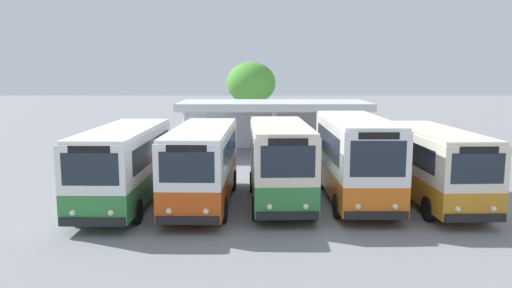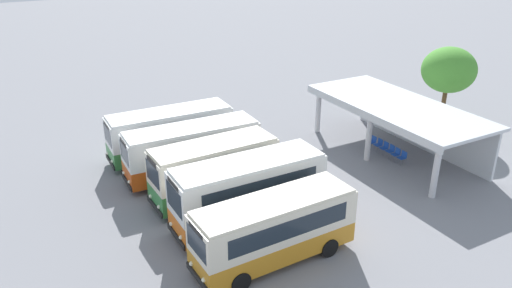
{
  "view_description": "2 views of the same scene",
  "coord_description": "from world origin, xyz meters",
  "px_view_note": "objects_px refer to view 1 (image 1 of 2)",
  "views": [
    {
      "loc": [
        -1.93,
        -17.84,
        5.39
      ],
      "look_at": [
        -2.02,
        5.55,
        1.93
      ],
      "focal_mm": 34.9,
      "sensor_mm": 36.0,
      "label": 1
    },
    {
      "loc": [
        20.75,
        -7.56,
        13.65
      ],
      "look_at": [
        -1.81,
        4.86,
        2.3
      ],
      "focal_mm": 34.69,
      "sensor_mm": 36.0,
      "label": 2
    }
  ],
  "objects_px": {
    "city_bus_fifth_blue": "(436,163)",
    "waiting_chair_end_by_column": "(257,147)",
    "city_bus_second_in_row": "(205,162)",
    "waiting_chair_fifth_seat": "(291,147)",
    "city_bus_fourth_amber": "(357,156)",
    "waiting_chair_second_from_end": "(265,147)",
    "waiting_chair_middle_seat": "(274,147)",
    "city_bus_middle_cream": "(282,160)",
    "city_bus_nearest_orange": "(126,163)",
    "waiting_chair_far_end_seat": "(300,147)",
    "waiting_chair_fourth_seat": "(283,147)"
  },
  "relations": [
    {
      "from": "city_bus_middle_cream",
      "to": "waiting_chair_fourth_seat",
      "type": "xyz_separation_m",
      "value": [
        0.63,
        12.08,
        -1.29
      ]
    },
    {
      "from": "waiting_chair_far_end_seat",
      "to": "waiting_chair_second_from_end",
      "type": "bearing_deg",
      "value": 178.7
    },
    {
      "from": "waiting_chair_middle_seat",
      "to": "city_bus_second_in_row",
      "type": "bearing_deg",
      "value": -104.79
    },
    {
      "from": "city_bus_nearest_orange",
      "to": "waiting_chair_fourth_seat",
      "type": "xyz_separation_m",
      "value": [
        6.85,
        12.29,
        -1.22
      ]
    },
    {
      "from": "waiting_chair_end_by_column",
      "to": "waiting_chair_second_from_end",
      "type": "relative_size",
      "value": 1.0
    },
    {
      "from": "city_bus_fourth_amber",
      "to": "waiting_chair_second_from_end",
      "type": "xyz_separation_m",
      "value": [
        -3.59,
        11.66,
        -1.39
      ]
    },
    {
      "from": "waiting_chair_middle_seat",
      "to": "waiting_chair_end_by_column",
      "type": "bearing_deg",
      "value": -177.57
    },
    {
      "from": "waiting_chair_end_by_column",
      "to": "waiting_chair_fourth_seat",
      "type": "xyz_separation_m",
      "value": [
        1.67,
        0.05,
        0.0
      ]
    },
    {
      "from": "city_bus_second_in_row",
      "to": "city_bus_fifth_blue",
      "type": "bearing_deg",
      "value": 0.12
    },
    {
      "from": "city_bus_fifth_blue",
      "to": "waiting_chair_end_by_column",
      "type": "bearing_deg",
      "value": 121.17
    },
    {
      "from": "waiting_chair_end_by_column",
      "to": "waiting_chair_fifth_seat",
      "type": "distance_m",
      "value": 2.22
    },
    {
      "from": "waiting_chair_second_from_end",
      "to": "city_bus_middle_cream",
      "type": "bearing_deg",
      "value": -87.72
    },
    {
      "from": "city_bus_middle_cream",
      "to": "waiting_chair_second_from_end",
      "type": "xyz_separation_m",
      "value": [
        -0.48,
        12.08,
        -1.29
      ]
    },
    {
      "from": "waiting_chair_second_from_end",
      "to": "city_bus_second_in_row",
      "type": "bearing_deg",
      "value": -102.29
    },
    {
      "from": "city_bus_fifth_blue",
      "to": "waiting_chair_middle_seat",
      "type": "relative_size",
      "value": 8.75
    },
    {
      "from": "city_bus_nearest_orange",
      "to": "waiting_chair_fourth_seat",
      "type": "distance_m",
      "value": 14.12
    },
    {
      "from": "waiting_chair_end_by_column",
      "to": "waiting_chair_middle_seat",
      "type": "distance_m",
      "value": 1.11
    },
    {
      "from": "city_bus_middle_cream",
      "to": "city_bus_fourth_amber",
      "type": "height_order",
      "value": "city_bus_fourth_amber"
    },
    {
      "from": "city_bus_fourth_amber",
      "to": "waiting_chair_fifth_seat",
      "type": "bearing_deg",
      "value": 99.4
    },
    {
      "from": "city_bus_middle_cream",
      "to": "city_bus_fifth_blue",
      "type": "distance_m",
      "value": 6.22
    },
    {
      "from": "city_bus_fifth_blue",
      "to": "waiting_chair_fourth_seat",
      "type": "relative_size",
      "value": 8.75
    },
    {
      "from": "city_bus_fourth_amber",
      "to": "city_bus_fifth_blue",
      "type": "bearing_deg",
      "value": -7.17
    },
    {
      "from": "waiting_chair_middle_seat",
      "to": "waiting_chair_fifth_seat",
      "type": "bearing_deg",
      "value": -2.15
    },
    {
      "from": "waiting_chair_fifth_seat",
      "to": "waiting_chair_far_end_seat",
      "type": "xyz_separation_m",
      "value": [
        0.56,
        0.0,
        0.0
      ]
    },
    {
      "from": "city_bus_middle_cream",
      "to": "city_bus_second_in_row",
      "type": "bearing_deg",
      "value": 179.88
    },
    {
      "from": "waiting_chair_fourth_seat",
      "to": "waiting_chair_middle_seat",
      "type": "bearing_deg",
      "value": -179.56
    },
    {
      "from": "city_bus_nearest_orange",
      "to": "city_bus_fourth_amber",
      "type": "xyz_separation_m",
      "value": [
        9.33,
        0.63,
        0.17
      ]
    },
    {
      "from": "city_bus_second_in_row",
      "to": "city_bus_fifth_blue",
      "type": "distance_m",
      "value": 9.33
    },
    {
      "from": "city_bus_middle_cream",
      "to": "city_bus_fourth_amber",
      "type": "xyz_separation_m",
      "value": [
        3.11,
        0.42,
        0.1
      ]
    },
    {
      "from": "city_bus_middle_cream",
      "to": "waiting_chair_far_end_seat",
      "type": "xyz_separation_m",
      "value": [
        1.74,
        12.03,
        -1.29
      ]
    },
    {
      "from": "waiting_chair_end_by_column",
      "to": "waiting_chair_fifth_seat",
      "type": "relative_size",
      "value": 1.0
    },
    {
      "from": "city_bus_fifth_blue",
      "to": "city_bus_fourth_amber",
      "type": "bearing_deg",
      "value": 172.83
    },
    {
      "from": "city_bus_nearest_orange",
      "to": "city_bus_second_in_row",
      "type": "bearing_deg",
      "value": 4.01
    },
    {
      "from": "city_bus_middle_cream",
      "to": "city_bus_fifth_blue",
      "type": "xyz_separation_m",
      "value": [
        6.22,
        0.03,
        -0.11
      ]
    },
    {
      "from": "city_bus_fifth_blue",
      "to": "waiting_chair_end_by_column",
      "type": "distance_m",
      "value": 14.07
    },
    {
      "from": "city_bus_fifth_blue",
      "to": "waiting_chair_far_end_seat",
      "type": "xyz_separation_m",
      "value": [
        -4.48,
        12.0,
        -1.18
      ]
    },
    {
      "from": "waiting_chair_far_end_seat",
      "to": "waiting_chair_middle_seat",
      "type": "bearing_deg",
      "value": 178.59
    },
    {
      "from": "waiting_chair_middle_seat",
      "to": "waiting_chair_fourth_seat",
      "type": "xyz_separation_m",
      "value": [
        0.56,
        0.0,
        0.0
      ]
    },
    {
      "from": "city_bus_nearest_orange",
      "to": "city_bus_fourth_amber",
      "type": "height_order",
      "value": "city_bus_fourth_amber"
    },
    {
      "from": "waiting_chair_second_from_end",
      "to": "waiting_chair_middle_seat",
      "type": "xyz_separation_m",
      "value": [
        0.56,
        -0.01,
        0.0
      ]
    },
    {
      "from": "city_bus_nearest_orange",
      "to": "city_bus_middle_cream",
      "type": "height_order",
      "value": "city_bus_middle_cream"
    },
    {
      "from": "city_bus_fourth_amber",
      "to": "waiting_chair_fifth_seat",
      "type": "relative_size",
      "value": 8.94
    },
    {
      "from": "city_bus_middle_cream",
      "to": "waiting_chair_second_from_end",
      "type": "relative_size",
      "value": 8.08
    },
    {
      "from": "city_bus_second_in_row",
      "to": "waiting_chair_fifth_seat",
      "type": "distance_m",
      "value": 12.83
    },
    {
      "from": "city_bus_fifth_blue",
      "to": "waiting_chair_end_by_column",
      "type": "xyz_separation_m",
      "value": [
        -7.26,
        12.0,
        -1.18
      ]
    },
    {
      "from": "waiting_chair_fifth_seat",
      "to": "waiting_chair_middle_seat",
      "type": "bearing_deg",
      "value": 177.85
    },
    {
      "from": "city_bus_fourth_amber",
      "to": "waiting_chair_middle_seat",
      "type": "relative_size",
      "value": 8.94
    },
    {
      "from": "city_bus_middle_cream",
      "to": "waiting_chair_fifth_seat",
      "type": "relative_size",
      "value": 8.08
    },
    {
      "from": "city_bus_nearest_orange",
      "to": "city_bus_second_in_row",
      "type": "height_order",
      "value": "city_bus_second_in_row"
    },
    {
      "from": "waiting_chair_second_from_end",
      "to": "waiting_chair_far_end_seat",
      "type": "distance_m",
      "value": 2.23
    }
  ]
}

